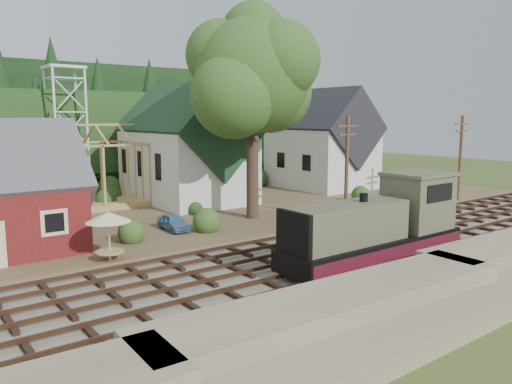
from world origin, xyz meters
TOP-DOWN VIEW (x-y plane):
  - ground at (0.00, 0.00)m, footprint 140.00×140.00m
  - embankment at (0.00, -8.50)m, footprint 64.00×5.00m
  - railroad_bed at (0.00, 0.00)m, footprint 64.00×11.00m
  - village_flat at (0.00, 18.00)m, footprint 64.00×26.00m
  - hillside at (0.00, 42.00)m, footprint 70.00×28.96m
  - ridge at (0.00, 58.00)m, footprint 80.00×20.00m
  - church at (2.00, 19.68)m, footprint 8.40×15.17m
  - farmhouse at (18.00, 19.00)m, footprint 8.40×10.80m
  - timber_frame at (-6.00, 22.00)m, footprint 8.20×6.20m
  - lattice_tower at (-6.00, 28.00)m, footprint 3.20×3.20m
  - big_tree at (2.17, 10.08)m, footprint 10.90×8.40m
  - telegraph_pole_near at (7.00, 5.20)m, footprint 2.20×0.28m
  - telegraph_pole_far at (22.00, 5.20)m, footprint 2.20×0.28m
  - locomotive at (0.78, -3.00)m, footprint 11.53×2.88m
  - car_blue at (-4.71, 9.89)m, footprint 1.49×3.28m
  - car_red at (24.98, 17.64)m, footprint 4.43×2.46m
  - patio_set at (-10.80, 5.50)m, footprint 2.36×2.36m

SIDE VIEW (x-z plane):
  - ground at x=0.00m, z-range 0.00..0.00m
  - embankment at x=0.00m, z-range -0.80..0.80m
  - hillside at x=0.00m, z-range -6.37..6.37m
  - ridge at x=0.00m, z-range -6.00..6.00m
  - railroad_bed at x=0.00m, z-range 0.00..0.16m
  - village_flat at x=0.00m, z-range 0.00..0.30m
  - car_blue at x=-4.71m, z-range 0.30..1.39m
  - car_red at x=24.98m, z-range 0.30..1.47m
  - locomotive at x=0.78m, z-range -0.25..4.37m
  - patio_set at x=-10.80m, z-range 1.22..3.85m
  - timber_frame at x=-6.00m, z-range -0.23..6.76m
  - telegraph_pole_near at x=7.00m, z-range 0.25..8.25m
  - telegraph_pole_far at x=22.00m, z-range 0.25..8.25m
  - farmhouse at x=18.00m, z-range -0.43..10.17m
  - church at x=2.00m, z-range -1.32..11.68m
  - lattice_tower at x=-6.00m, z-range 3.97..16.10m
  - big_tree at x=2.17m, z-range 2.87..17.57m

